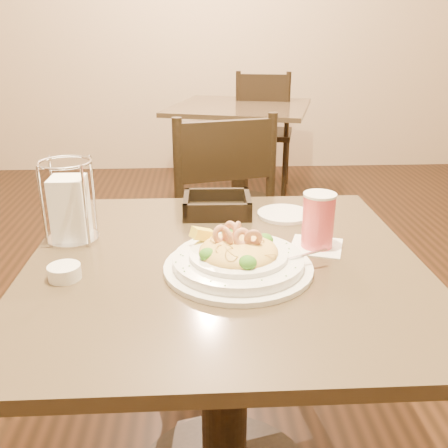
{
  "coord_description": "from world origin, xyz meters",
  "views": [
    {
      "loc": [
        -0.06,
        -1.04,
        1.22
      ],
      "look_at": [
        0.0,
        0.02,
        0.8
      ],
      "focal_mm": 40.0,
      "sensor_mm": 36.0,
      "label": 1
    }
  ],
  "objects_px": {
    "main_table": "(224,343)",
    "napkin_caddy": "(70,207)",
    "dining_chair_far": "(263,129)",
    "pasta_bowl": "(238,258)",
    "side_plate": "(284,214)",
    "background_table": "(240,138)",
    "butter_ramekin": "(64,272)",
    "dining_chair_near": "(217,216)",
    "bread_basket": "(217,207)",
    "drink_glass": "(318,221)"
  },
  "relations": [
    {
      "from": "dining_chair_far",
      "to": "pasta_bowl",
      "type": "distance_m",
      "value": 2.85
    },
    {
      "from": "napkin_caddy",
      "to": "dining_chair_near",
      "type": "bearing_deg",
      "value": 62.38
    },
    {
      "from": "side_plate",
      "to": "main_table",
      "type": "bearing_deg",
      "value": -123.66
    },
    {
      "from": "bread_basket",
      "to": "side_plate",
      "type": "xyz_separation_m",
      "value": [
        0.19,
        -0.03,
        -0.01
      ]
    },
    {
      "from": "background_table",
      "to": "butter_ramekin",
      "type": "bearing_deg",
      "value": -103.11
    },
    {
      "from": "dining_chair_near",
      "to": "bread_basket",
      "type": "xyz_separation_m",
      "value": [
        -0.02,
        -0.57,
        0.24
      ]
    },
    {
      "from": "background_table",
      "to": "napkin_caddy",
      "type": "height_order",
      "value": "napkin_caddy"
    },
    {
      "from": "drink_glass",
      "to": "background_table",
      "type": "bearing_deg",
      "value": 89.65
    },
    {
      "from": "side_plate",
      "to": "butter_ramekin",
      "type": "relative_size",
      "value": 2.19
    },
    {
      "from": "drink_glass",
      "to": "napkin_caddy",
      "type": "bearing_deg",
      "value": 172.58
    },
    {
      "from": "drink_glass",
      "to": "main_table",
      "type": "bearing_deg",
      "value": -165.41
    },
    {
      "from": "background_table",
      "to": "drink_glass",
      "type": "bearing_deg",
      "value": -90.35
    },
    {
      "from": "main_table",
      "to": "bread_basket",
      "type": "distance_m",
      "value": 0.39
    },
    {
      "from": "pasta_bowl",
      "to": "napkin_caddy",
      "type": "bearing_deg",
      "value": 154.4
    },
    {
      "from": "drink_glass",
      "to": "bread_basket",
      "type": "bearing_deg",
      "value": 133.1
    },
    {
      "from": "dining_chair_far",
      "to": "dining_chair_near",
      "type": "bearing_deg",
      "value": 89.17
    },
    {
      "from": "side_plate",
      "to": "butter_ramekin",
      "type": "xyz_separation_m",
      "value": [
        -0.53,
        -0.35,
        0.01
      ]
    },
    {
      "from": "butter_ramekin",
      "to": "napkin_caddy",
      "type": "bearing_deg",
      "value": 97.95
    },
    {
      "from": "dining_chair_far",
      "to": "pasta_bowl",
      "type": "height_order",
      "value": "dining_chair_far"
    },
    {
      "from": "main_table",
      "to": "side_plate",
      "type": "bearing_deg",
      "value": 56.34
    },
    {
      "from": "background_table",
      "to": "pasta_bowl",
      "type": "distance_m",
      "value": 2.52
    },
    {
      "from": "pasta_bowl",
      "to": "side_plate",
      "type": "height_order",
      "value": "pasta_bowl"
    },
    {
      "from": "napkin_caddy",
      "to": "side_plate",
      "type": "xyz_separation_m",
      "value": [
        0.56,
        0.14,
        -0.08
      ]
    },
    {
      "from": "side_plate",
      "to": "background_table",
      "type": "bearing_deg",
      "value": 88.49
    },
    {
      "from": "dining_chair_far",
      "to": "napkin_caddy",
      "type": "bearing_deg",
      "value": 84.73
    },
    {
      "from": "background_table",
      "to": "bread_basket",
      "type": "bearing_deg",
      "value": -96.6
    },
    {
      "from": "background_table",
      "to": "dining_chair_far",
      "type": "height_order",
      "value": "dining_chair_far"
    },
    {
      "from": "dining_chair_far",
      "to": "pasta_bowl",
      "type": "relative_size",
      "value": 2.57
    },
    {
      "from": "main_table",
      "to": "side_plate",
      "type": "distance_m",
      "value": 0.41
    },
    {
      "from": "napkin_caddy",
      "to": "drink_glass",
      "type": "bearing_deg",
      "value": -7.42
    },
    {
      "from": "background_table",
      "to": "pasta_bowl",
      "type": "xyz_separation_m",
      "value": [
        -0.21,
        -2.49,
        0.26
      ]
    },
    {
      "from": "butter_ramekin",
      "to": "side_plate",
      "type": "bearing_deg",
      "value": 33.76
    },
    {
      "from": "main_table",
      "to": "butter_ramekin",
      "type": "xyz_separation_m",
      "value": [
        -0.34,
        -0.08,
        0.24
      ]
    },
    {
      "from": "background_table",
      "to": "main_table",
      "type": "bearing_deg",
      "value": -95.66
    },
    {
      "from": "main_table",
      "to": "pasta_bowl",
      "type": "distance_m",
      "value": 0.26
    },
    {
      "from": "main_table",
      "to": "napkin_caddy",
      "type": "height_order",
      "value": "napkin_caddy"
    },
    {
      "from": "pasta_bowl",
      "to": "butter_ramekin",
      "type": "height_order",
      "value": "pasta_bowl"
    },
    {
      "from": "bread_basket",
      "to": "butter_ramekin",
      "type": "relative_size",
      "value": 2.79
    },
    {
      "from": "main_table",
      "to": "bread_basket",
      "type": "xyz_separation_m",
      "value": [
        -0.0,
        0.31,
        0.25
      ]
    },
    {
      "from": "background_table",
      "to": "butter_ramekin",
      "type": "relative_size",
      "value": 16.02
    },
    {
      "from": "main_table",
      "to": "napkin_caddy",
      "type": "bearing_deg",
      "value": 159.8
    },
    {
      "from": "napkin_caddy",
      "to": "butter_ramekin",
      "type": "height_order",
      "value": "napkin_caddy"
    },
    {
      "from": "bread_basket",
      "to": "napkin_caddy",
      "type": "bearing_deg",
      "value": -155.31
    },
    {
      "from": "dining_chair_near",
      "to": "main_table",
      "type": "bearing_deg",
      "value": 74.9
    },
    {
      "from": "butter_ramekin",
      "to": "dining_chair_far",
      "type": "bearing_deg",
      "value": 74.41
    },
    {
      "from": "dining_chair_near",
      "to": "dining_chair_far",
      "type": "height_order",
      "value": "same"
    },
    {
      "from": "drink_glass",
      "to": "dining_chair_near",
      "type": "bearing_deg",
      "value": 104.54
    },
    {
      "from": "pasta_bowl",
      "to": "drink_glass",
      "type": "distance_m",
      "value": 0.23
    },
    {
      "from": "main_table",
      "to": "dining_chair_far",
      "type": "height_order",
      "value": "dining_chair_far"
    },
    {
      "from": "main_table",
      "to": "dining_chair_near",
      "type": "distance_m",
      "value": 0.88
    }
  ]
}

